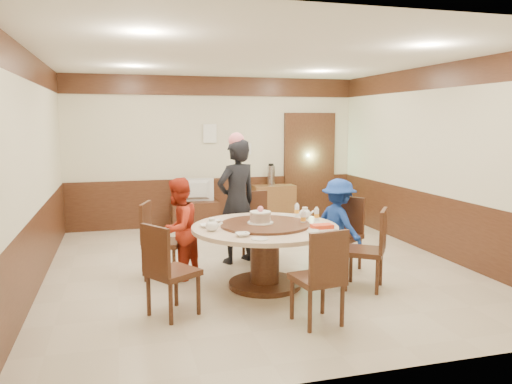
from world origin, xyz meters
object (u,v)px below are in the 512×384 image
object	(u,v)px
tv_stand	(195,215)
television	(194,190)
banquet_table	(265,243)
person_red	(178,229)
shrimp_platter	(322,227)
birthday_cake	(260,217)
side_cabinet	(274,204)
person_blue	(339,224)
person_standing	(237,201)
thermos	(271,176)

from	to	relation	value
tv_stand	television	size ratio (longest dim) A/B	1.15
banquet_table	person_red	world-z (taller)	person_red
person_red	shrimp_platter	bearing A→B (deg)	96.46
person_red	shrimp_platter	size ratio (longest dim) A/B	4.30
birthday_cake	television	bearing A→B (deg)	94.50
birthday_cake	side_cabinet	bearing A→B (deg)	70.11
person_red	side_cabinet	size ratio (longest dim) A/B	1.61
person_blue	birthday_cake	bearing A→B (deg)	91.23
birthday_cake	person_standing	bearing A→B (deg)	91.51
banquet_table	person_standing	world-z (taller)	person_standing
side_cabinet	thermos	xyz separation A→B (m)	(-0.05, 0.00, 0.56)
person_standing	birthday_cake	bearing A→B (deg)	68.43
birthday_cake	thermos	bearing A→B (deg)	70.90
shrimp_platter	tv_stand	bearing A→B (deg)	102.84
banquet_table	birthday_cake	world-z (taller)	birthday_cake
person_standing	person_blue	size ratio (longest dim) A/B	1.42
person_standing	tv_stand	distance (m)	2.48
shrimp_platter	birthday_cake	bearing A→B (deg)	145.87
person_standing	banquet_table	bearing A→B (deg)	70.89
person_standing	side_cabinet	bearing A→B (deg)	-141.39
television	thermos	world-z (taller)	thermos
person_standing	shrimp_platter	xyz separation A→B (m)	(0.64, -1.52, -0.09)
person_blue	birthday_cake	size ratio (longest dim) A/B	3.98
side_cabinet	shrimp_platter	bearing A→B (deg)	-99.49
shrimp_platter	tv_stand	xyz separation A→B (m)	(-0.89, 3.90, -0.53)
banquet_table	person_blue	bearing A→B (deg)	20.32
person_red	thermos	distance (m)	3.68
television	thermos	xyz separation A→B (m)	(1.49, 0.03, 0.23)
thermos	banquet_table	bearing A→B (deg)	-108.25
person_blue	birthday_cake	distance (m)	1.29
banquet_table	person_standing	distance (m)	1.18
person_standing	person_red	distance (m)	1.07
tv_stand	side_cabinet	bearing A→B (deg)	1.11
shrimp_platter	thermos	world-z (taller)	thermos
person_red	side_cabinet	bearing A→B (deg)	-177.82
birthday_cake	television	size ratio (longest dim) A/B	0.42
side_cabinet	thermos	distance (m)	0.57
person_blue	television	bearing A→B (deg)	8.38
shrimp_platter	television	bearing A→B (deg)	102.84
banquet_table	side_cabinet	xyz separation A→B (m)	(1.22, 3.54, -0.16)
person_blue	tv_stand	bearing A→B (deg)	8.38
person_standing	tv_stand	world-z (taller)	person_standing
tv_stand	thermos	xyz separation A→B (m)	(1.49, 0.03, 0.69)
tv_stand	side_cabinet	size ratio (longest dim) A/B	1.06
person_red	tv_stand	size ratio (longest dim) A/B	1.52
banquet_table	shrimp_platter	distance (m)	0.73
tv_stand	thermos	bearing A→B (deg)	1.15
thermos	side_cabinet	bearing A→B (deg)	0.00
person_red	banquet_table	bearing A→B (deg)	98.10
banquet_table	birthday_cake	distance (m)	0.32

